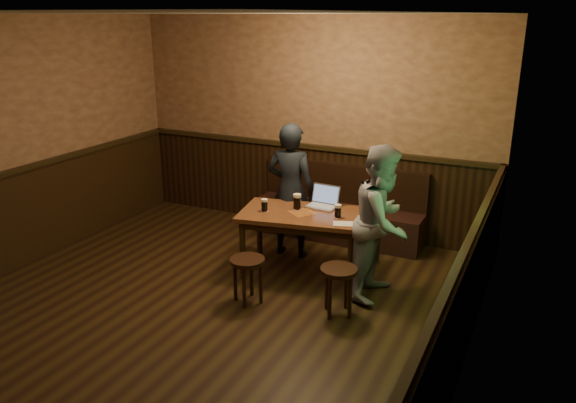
% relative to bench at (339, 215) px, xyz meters
% --- Properties ---
extents(room, '(5.04, 6.04, 2.84)m').
position_rel_bench_xyz_m(room, '(-0.55, -2.53, 0.89)').
color(room, black).
rests_on(room, ground).
extents(bench, '(2.20, 0.50, 0.95)m').
position_rel_bench_xyz_m(bench, '(0.00, 0.00, 0.00)').
color(bench, black).
rests_on(bench, ground).
extents(pub_table, '(1.47, 1.01, 0.73)m').
position_rel_bench_xyz_m(pub_table, '(0.00, -1.17, 0.32)').
color(pub_table, brown).
rests_on(pub_table, ground).
extents(stool_left, '(0.42, 0.42, 0.48)m').
position_rel_bench_xyz_m(stool_left, '(-0.21, -2.03, 0.07)').
color(stool_left, black).
rests_on(stool_left, ground).
extents(stool_right, '(0.44, 0.44, 0.49)m').
position_rel_bench_xyz_m(stool_right, '(0.70, -1.86, 0.08)').
color(stool_right, black).
rests_on(stool_right, ground).
extents(pint_left, '(0.09, 0.09, 0.15)m').
position_rel_bench_xyz_m(pint_left, '(-0.39, -1.32, 0.48)').
color(pint_left, maroon).
rests_on(pint_left, pub_table).
extents(pint_mid, '(0.12, 0.12, 0.18)m').
position_rel_bench_xyz_m(pint_mid, '(-0.10, -1.10, 0.50)').
color(pint_mid, maroon).
rests_on(pint_mid, pub_table).
extents(pint_right, '(0.10, 0.10, 0.15)m').
position_rel_bench_xyz_m(pint_right, '(0.41, -1.16, 0.49)').
color(pint_right, maroon).
rests_on(pint_right, pub_table).
extents(laptop, '(0.35, 0.29, 0.24)m').
position_rel_bench_xyz_m(laptop, '(0.13, -0.87, 0.47)').
color(laptop, silver).
rests_on(laptop, pub_table).
extents(menu, '(0.26, 0.22, 0.00)m').
position_rel_bench_xyz_m(menu, '(0.54, -1.30, 0.41)').
color(menu, silver).
rests_on(menu, pub_table).
extents(person_suit, '(0.61, 0.42, 1.62)m').
position_rel_bench_xyz_m(person_suit, '(-0.34, -0.75, 0.50)').
color(person_suit, black).
rests_on(person_suit, ground).
extents(person_grey, '(0.65, 0.81, 1.60)m').
position_rel_bench_xyz_m(person_grey, '(0.94, -1.28, 0.49)').
color(person_grey, gray).
rests_on(person_grey, ground).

